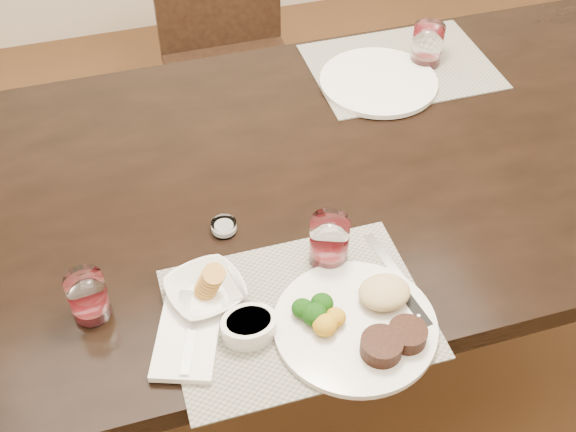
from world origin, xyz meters
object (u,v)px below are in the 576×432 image
object	(u,v)px
steak_knife	(406,295)
cracker_bowl	(205,291)
chair_far	(227,45)
dinner_plate	(363,322)
far_plate	(379,82)
wine_glass_near	(329,243)

from	to	relation	value
steak_knife	cracker_bowl	xyz separation A→B (m)	(-0.35, 0.10, 0.01)
chair_far	dinner_plate	bearing A→B (deg)	-92.44
far_plate	cracker_bowl	bearing A→B (deg)	-135.68
chair_far	steak_knife	world-z (taller)	chair_far
dinner_plate	far_plate	distance (m)	0.75
dinner_plate	cracker_bowl	xyz separation A→B (m)	(-0.25, 0.15, 0.00)
wine_glass_near	chair_far	bearing A→B (deg)	86.89
chair_far	cracker_bowl	xyz separation A→B (m)	(-0.31, -1.22, 0.27)
cracker_bowl	far_plate	world-z (taller)	cracker_bowl
cracker_bowl	wine_glass_near	bearing A→B (deg)	5.67
dinner_plate	wine_glass_near	xyz separation A→B (m)	(-0.01, 0.17, 0.03)
cracker_bowl	wine_glass_near	xyz separation A→B (m)	(0.25, 0.02, 0.03)
far_plate	wine_glass_near	bearing A→B (deg)	-120.87
steak_knife	far_plate	distance (m)	0.68
chair_far	steak_knife	size ratio (longest dim) A/B	3.62
wine_glass_near	far_plate	distance (m)	0.60
steak_knife	cracker_bowl	world-z (taller)	cracker_bowl
chair_far	dinner_plate	size ratio (longest dim) A/B	3.09
steak_knife	dinner_plate	bearing A→B (deg)	-166.06
dinner_plate	steak_knife	size ratio (longest dim) A/B	1.17
far_plate	dinner_plate	bearing A→B (deg)	-113.75
cracker_bowl	far_plate	distance (m)	0.78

